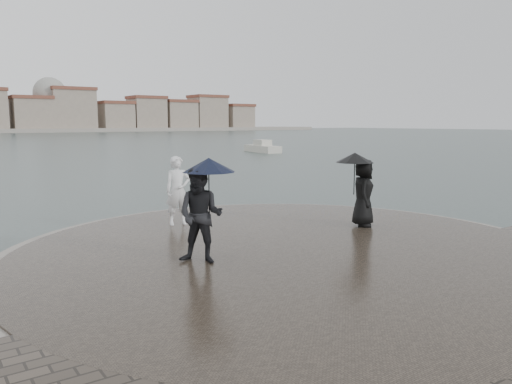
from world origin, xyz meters
TOP-DOWN VIEW (x-y plane):
  - ground at (0.00, 0.00)m, footprint 400.00×400.00m
  - kerb_ring at (0.00, 3.50)m, footprint 12.50×12.50m
  - quay_tip at (0.00, 3.50)m, footprint 11.90×11.90m
  - statue at (-0.89, 7.19)m, footprint 0.75×0.57m
  - visitor_left at (-2.08, 3.62)m, footprint 1.35×1.20m
  - visitor_right at (3.00, 4.28)m, footprint 1.25×1.11m
  - boats at (2.34, 45.28)m, footprint 37.17×28.33m

SIDE VIEW (x-z plane):
  - ground at x=0.00m, z-range 0.00..0.00m
  - kerb_ring at x=0.00m, z-range 0.00..0.32m
  - quay_tip at x=0.00m, z-range 0.00..0.36m
  - boats at x=2.34m, z-range -0.37..1.13m
  - statue at x=-0.89m, z-range 0.36..2.20m
  - visitor_right at x=3.00m, z-range 0.49..2.44m
  - visitor_left at x=-2.08m, z-range 0.47..2.51m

